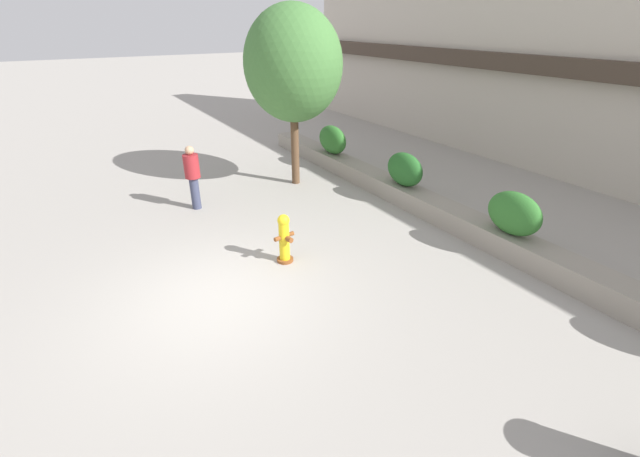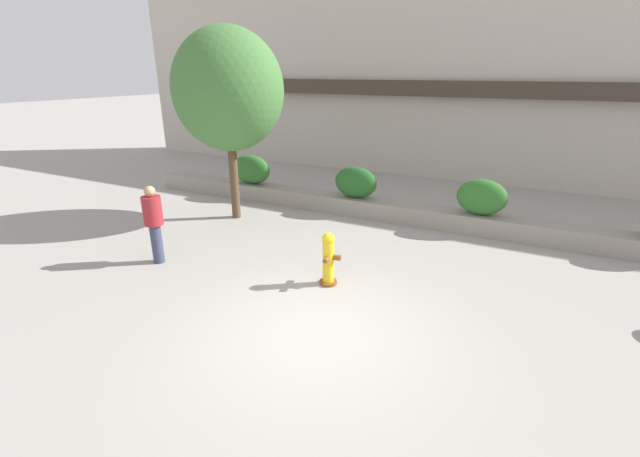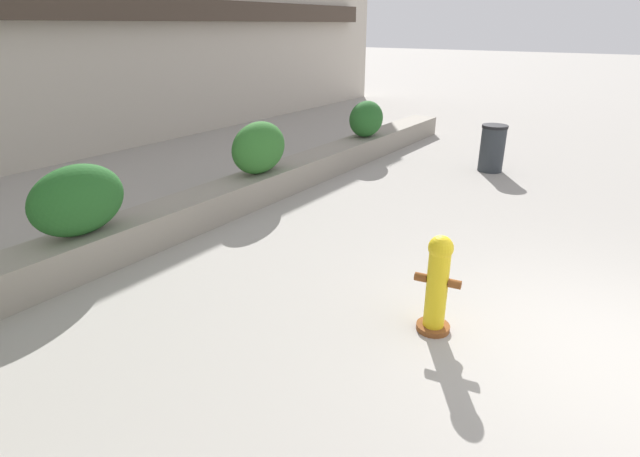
{
  "view_description": "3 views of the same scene",
  "coord_description": "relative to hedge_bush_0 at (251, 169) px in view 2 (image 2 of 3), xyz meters",
  "views": [
    {
      "loc": [
        6.54,
        -1.76,
        4.66
      ],
      "look_at": [
        -0.54,
        2.51,
        0.58
      ],
      "focal_mm": 24.0,
      "sensor_mm": 36.0,
      "label": 1
    },
    {
      "loc": [
        2.7,
        -5.16,
        3.98
      ],
      "look_at": [
        -1.25,
        2.61,
        0.75
      ],
      "focal_mm": 24.0,
      "sensor_mm": 36.0,
      "label": 2
    },
    {
      "loc": [
        -4.98,
        0.11,
        3.01
      ],
      "look_at": [
        -0.48,
        3.22,
        0.76
      ],
      "focal_mm": 28.0,
      "sensor_mm": 36.0,
      "label": 3
    }
  ],
  "objects": [
    {
      "name": "street_tree",
      "position": [
        0.74,
        -1.83,
        2.52
      ],
      "size": [
        3.01,
        2.71,
        5.08
      ],
      "color": "brown",
      "rests_on": "ground"
    },
    {
      "name": "building_facade",
      "position": [
        5.49,
        5.98,
        3.02
      ],
      "size": [
        30.0,
        1.36,
        8.0
      ],
      "color": "beige",
      "rests_on": "ground"
    },
    {
      "name": "hedge_bush_0",
      "position": [
        0.0,
        0.0,
        0.0
      ],
      "size": [
        1.4,
        0.6,
        0.93
      ],
      "primitive_type": "ellipsoid",
      "color": "#2D6B28",
      "rests_on": "planter_wall_low"
    },
    {
      "name": "fire_hydrant",
      "position": [
        4.9,
        -4.32,
        -0.41
      ],
      "size": [
        0.46,
        0.48,
        1.08
      ],
      "color": "brown",
      "rests_on": "ground"
    },
    {
      "name": "pedestrian",
      "position": [
        1.12,
        -5.09,
        0.02
      ],
      "size": [
        0.43,
        0.43,
        1.73
      ],
      "color": "#383D56",
      "rests_on": "ground"
    },
    {
      "name": "hedge_bush_1",
      "position": [
        3.66,
        0.0,
        -0.01
      ],
      "size": [
        1.26,
        0.59,
        0.91
      ],
      "primitive_type": "ellipsoid",
      "color": "#235B23",
      "rests_on": "planter_wall_low"
    },
    {
      "name": "planter_wall_low",
      "position": [
        5.49,
        0.0,
        -0.72
      ],
      "size": [
        18.0,
        0.7,
        0.5
      ],
      "primitive_type": "cube",
      "color": "gray",
      "rests_on": "ground"
    },
    {
      "name": "hedge_bush_2",
      "position": [
        7.12,
        0.0,
        -0.0
      ],
      "size": [
        1.24,
        0.63,
        0.92
      ],
      "primitive_type": "ellipsoid",
      "color": "#2D6B28",
      "rests_on": "planter_wall_low"
    },
    {
      "name": "ground_plane",
      "position": [
        5.49,
        -6.0,
        -0.97
      ],
      "size": [
        120.0,
        120.0,
        0.0
      ],
      "primitive_type": "plane",
      "color": "#9E9991"
    }
  ]
}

